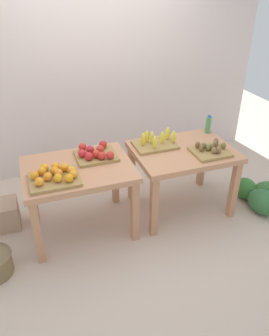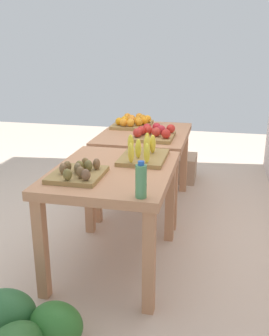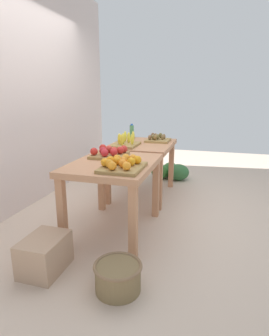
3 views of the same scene
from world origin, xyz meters
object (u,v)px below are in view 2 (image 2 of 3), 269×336
object	(u,v)px
watermelon_pile	(22,326)
water_bottle	(141,181)
cardboard_produce_box	(183,168)
orange_bin	(133,122)
apple_bin	(154,133)
banana_crate	(143,154)
kiwi_bin	(78,172)
display_table_left	(145,143)
display_table_right	(113,184)
wicker_basket	(130,165)

from	to	relation	value
watermelon_pile	water_bottle	bearing A→B (deg)	128.03
water_bottle	cardboard_produce_box	bearing A→B (deg)	179.72
orange_bin	apple_bin	size ratio (longest dim) A/B	1.10
orange_bin	banana_crate	size ratio (longest dim) A/B	1.00
water_bottle	watermelon_pile	world-z (taller)	water_bottle
kiwi_bin	display_table_left	bearing A→B (deg)	172.86
banana_crate	watermelon_pile	xyz separation A→B (m)	(1.14, -0.42, -0.66)
display_table_left	watermelon_pile	world-z (taller)	display_table_left
display_table_right	kiwi_bin	world-z (taller)	kiwi_bin
display_table_right	cardboard_produce_box	bearing A→B (deg)	171.23
wicker_basket	orange_bin	bearing A→B (deg)	15.85
kiwi_bin	watermelon_pile	size ratio (longest dim) A/B	0.53
display_table_left	cardboard_produce_box	distance (m)	1.00
display_table_right	banana_crate	size ratio (longest dim) A/B	2.36
apple_bin	display_table_right	bearing A→B (deg)	-7.77
orange_bin	cardboard_produce_box	distance (m)	0.99
cardboard_produce_box	water_bottle	bearing A→B (deg)	-0.28
kiwi_bin	cardboard_produce_box	bearing A→B (deg)	167.79
watermelon_pile	display_table_left	bearing A→B (deg)	172.46
kiwi_bin	watermelon_pile	xyz separation A→B (m)	(0.67, -0.10, -0.65)
kiwi_bin	wicker_basket	distance (m)	2.32
display_table_left	wicker_basket	world-z (taller)	display_table_left
banana_crate	display_table_right	bearing A→B (deg)	-32.27
kiwi_bin	wicker_basket	bearing A→B (deg)	-175.30
display_table_left	water_bottle	xyz separation A→B (m)	(1.57, 0.29, 0.21)
display_table_right	orange_bin	size ratio (longest dim) A/B	2.36
wicker_basket	display_table_left	bearing A→B (deg)	21.64
display_table_left	cardboard_produce_box	xyz separation A→B (m)	(-0.82, 0.30, -0.49)
kiwi_bin	cardboard_produce_box	xyz separation A→B (m)	(-2.16, 0.47, -0.63)
orange_bin	cardboard_produce_box	size ratio (longest dim) A/B	1.10
display_table_right	watermelon_pile	bearing A→B (deg)	-16.66
cardboard_produce_box	display_table_right	bearing A→B (deg)	-8.77
kiwi_bin	cardboard_produce_box	world-z (taller)	kiwi_bin
display_table_left	cardboard_produce_box	size ratio (longest dim) A/B	2.60
display_table_left	kiwi_bin	world-z (taller)	kiwi_bin
banana_crate	water_bottle	distance (m)	0.72
banana_crate	kiwi_bin	size ratio (longest dim) A/B	1.22
orange_bin	apple_bin	xyz separation A→B (m)	(0.44, 0.29, 0.00)
apple_bin	cardboard_produce_box	world-z (taller)	apple_bin
kiwi_bin	apple_bin	bearing A→B (deg)	165.50
apple_bin	kiwi_bin	xyz separation A→B (m)	(1.13, -0.29, -0.01)
banana_crate	apple_bin	bearing A→B (deg)	-177.03
display_table_left	orange_bin	distance (m)	0.32
display_table_right	display_table_left	bearing A→B (deg)	180.00
kiwi_bin	display_table_right	bearing A→B (deg)	142.36
display_table_right	wicker_basket	world-z (taller)	display_table_right
water_bottle	banana_crate	bearing A→B (deg)	-169.56
display_table_right	watermelon_pile	world-z (taller)	display_table_right
apple_bin	water_bottle	bearing A→B (deg)	6.86
display_table_right	wicker_basket	bearing A→B (deg)	-170.08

